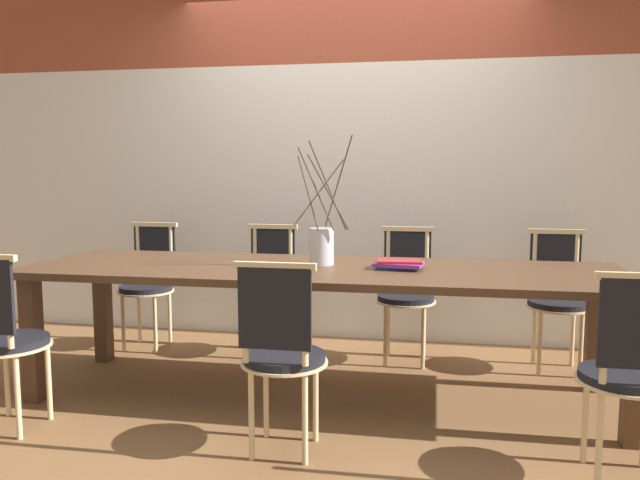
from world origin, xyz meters
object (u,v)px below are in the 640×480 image
object	(u,v)px
dining_table	(320,281)
book_stack	(398,264)
chair_far_center	(406,289)
chair_near_center	(630,368)
vase_centerpiece	(322,244)

from	to	relation	value
dining_table	book_stack	xyz separation A→B (m)	(0.43, 0.02, 0.10)
book_stack	chair_far_center	bearing A→B (deg)	89.21
book_stack	dining_table	bearing A→B (deg)	-177.36
chair_near_center	vase_centerpiece	bearing A→B (deg)	149.19
chair_near_center	vase_centerpiece	size ratio (longest dim) A/B	1.22
vase_centerpiece	book_stack	bearing A→B (deg)	-8.78
dining_table	chair_far_center	world-z (taller)	chair_far_center
chair_near_center	book_stack	world-z (taller)	chair_near_center
chair_far_center	vase_centerpiece	size ratio (longest dim) A/B	1.22
dining_table	chair_far_center	distance (m)	0.88
chair_far_center	book_stack	world-z (taller)	chair_far_center
dining_table	chair_near_center	xyz separation A→B (m)	(1.39, -0.75, -0.17)
chair_far_center	vase_centerpiece	bearing A→B (deg)	56.05
chair_near_center	vase_centerpiece	distance (m)	1.67
dining_table	book_stack	bearing A→B (deg)	2.64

